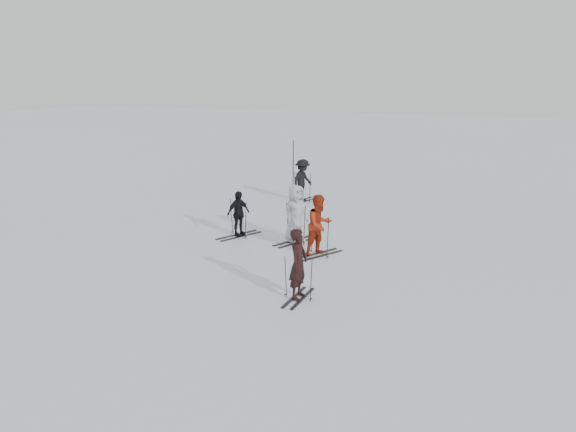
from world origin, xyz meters
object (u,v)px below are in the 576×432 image
object	(u,v)px
skier_near_dark	(298,265)
skier_red	(319,226)
piste_marker	(293,163)
skier_uphill_far	(303,181)
skier_uphill_left	(238,214)
skier_grey	(296,214)

from	to	relation	value
skier_near_dark	skier_red	xyz separation A→B (m)	(-0.63, 3.44, 0.05)
piste_marker	skier_red	bearing A→B (deg)	-64.31
skier_red	skier_uphill_far	size ratio (longest dim) A/B	1.03
skier_uphill_left	piste_marker	xyz separation A→B (m)	(-1.60, 9.17, 0.33)
skier_grey	skier_uphill_far	distance (m)	6.06
skier_near_dark	skier_grey	distance (m)	4.82
skier_red	skier_grey	world-z (taller)	skier_grey
skier_near_dark	skier_red	world-z (taller)	skier_red
skier_uphill_far	piste_marker	distance (m)	3.78
skier_near_dark	piste_marker	bearing A→B (deg)	23.10
skier_near_dark	skier_red	bearing A→B (deg)	11.44
skier_grey	skier_red	bearing A→B (deg)	-106.10
skier_near_dark	skier_uphill_left	xyz separation A→B (m)	(-3.89, 4.38, -0.11)
skier_grey	skier_uphill_left	xyz separation A→B (m)	(-2.08, -0.09, -0.18)
skier_uphill_far	skier_uphill_left	bearing A→B (deg)	-166.14
skier_red	skier_uphill_left	distance (m)	3.40
skier_near_dark	piste_marker	size ratio (longest dim) A/B	0.81
skier_red	skier_grey	size ratio (longest dim) A/B	0.99
skier_uphill_left	piste_marker	world-z (taller)	piste_marker
skier_uphill_left	piste_marker	size ratio (longest dim) A/B	0.70
skier_near_dark	skier_uphill_left	bearing A→B (deg)	42.69
skier_grey	skier_uphill_far	size ratio (longest dim) A/B	1.05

